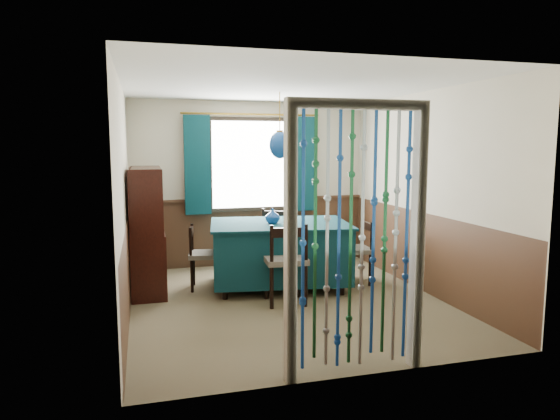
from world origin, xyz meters
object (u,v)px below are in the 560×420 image
object	(u,v)px
dining_table	(280,250)
chair_far	(273,239)
chair_right	(357,250)
pendant_lamp	(280,145)
vase_sideboard	(151,219)
bowl_shelf	(151,207)
vase_table	(273,216)
chair_near	(286,261)
sideboard	(147,247)
chair_left	(202,255)

from	to	relation	value
dining_table	chair_far	xyz separation A→B (m)	(0.12, 0.79, -0.00)
dining_table	chair_right	xyz separation A→B (m)	(1.04, -0.09, -0.03)
pendant_lamp	vase_sideboard	distance (m)	1.95
vase_sideboard	pendant_lamp	bearing A→B (deg)	-19.60
bowl_shelf	vase_table	bearing A→B (deg)	-2.27
chair_far	pendant_lamp	xyz separation A→B (m)	(-0.12, -0.79, 1.36)
dining_table	pendant_lamp	xyz separation A→B (m)	(0.00, 0.00, 1.36)
chair_near	pendant_lamp	xyz separation A→B (m)	(0.12, 0.69, 1.34)
vase_sideboard	dining_table	bearing A→B (deg)	-19.60
chair_right	vase_table	bearing A→B (deg)	91.72
sideboard	bowl_shelf	bearing A→B (deg)	-77.94
chair_near	pendant_lamp	bearing A→B (deg)	84.63
sideboard	chair_left	bearing A→B (deg)	-9.84
chair_right	bowl_shelf	xyz separation A→B (m)	(-2.64, 0.12, 0.64)
chair_right	vase_sideboard	world-z (taller)	vase_sideboard
chair_far	chair_left	xyz separation A→B (m)	(-1.10, -0.60, -0.04)
dining_table	chair_left	world-z (taller)	dining_table
sideboard	pendant_lamp	world-z (taller)	pendant_lamp
vase_sideboard	chair_right	bearing A→B (deg)	-14.08
chair_near	pendant_lamp	distance (m)	1.51
chair_right	vase_sideboard	size ratio (longest dim) A/B	4.43
chair_near	vase_table	xyz separation A→B (m)	(0.01, 0.66, 0.43)
chair_left	pendant_lamp	distance (m)	1.72
sideboard	vase_sideboard	xyz separation A→B (m)	(0.06, 0.25, 0.32)
chair_far	chair_right	bearing A→B (deg)	161.86
pendant_lamp	bowl_shelf	bearing A→B (deg)	178.95
bowl_shelf	vase_sideboard	bearing A→B (deg)	90.00
vase_table	bowl_shelf	world-z (taller)	bowl_shelf
chair_far	vase_sideboard	world-z (taller)	vase_sideboard
pendant_lamp	chair_near	bearing A→B (deg)	-99.57
bowl_shelf	vase_sideboard	size ratio (longest dim) A/B	1.12
chair_left	pendant_lamp	xyz separation A→B (m)	(0.98, -0.20, 1.40)
sideboard	chair_near	bearing A→B (deg)	-32.91
dining_table	chair_right	bearing A→B (deg)	3.18
chair_near	chair_left	world-z (taller)	chair_near
chair_left	chair_right	size ratio (longest dim) A/B	0.97
pendant_lamp	bowl_shelf	size ratio (longest dim) A/B	3.87
pendant_lamp	vase_sideboard	xyz separation A→B (m)	(-1.60, 0.57, -0.97)
chair_left	pendant_lamp	world-z (taller)	pendant_lamp
chair_near	sideboard	bearing A→B (deg)	150.78
vase_table	chair_far	bearing A→B (deg)	74.55
vase_table	bowl_shelf	size ratio (longest dim) A/B	0.83
chair_near	chair_far	distance (m)	1.51
chair_near	vase_sideboard	size ratio (longest dim) A/B	5.00
dining_table	sideboard	bearing A→B (deg)	177.30
dining_table	chair_near	world-z (taller)	chair_near
sideboard	bowl_shelf	size ratio (longest dim) A/B	7.28
chair_right	sideboard	distance (m)	2.73
chair_far	chair_right	size ratio (longest dim) A/B	1.07
chair_far	bowl_shelf	size ratio (longest dim) A/B	4.24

